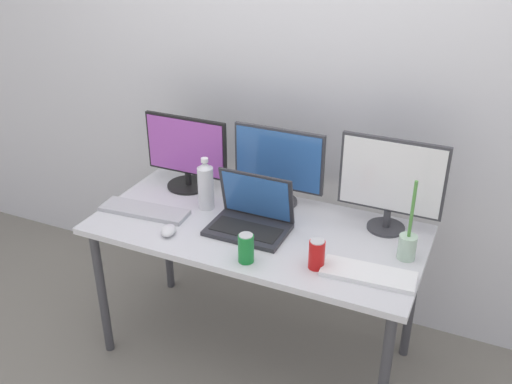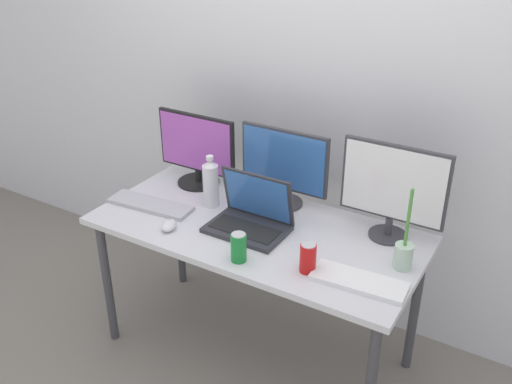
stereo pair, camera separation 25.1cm
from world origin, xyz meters
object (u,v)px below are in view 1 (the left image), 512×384
Objects in this scene: soda_can_near_keyboard at (317,254)px; bamboo_vase at (407,244)px; monitor_right at (391,181)px; monitor_center at (278,164)px; soda_can_by_laptop at (246,248)px; keyboard_aux at (368,274)px; mouse_by_keyboard at (168,231)px; monitor_left at (186,152)px; laptop_silver at (251,217)px; water_bottle at (206,185)px; work_desk at (256,240)px; keyboard_main at (145,210)px.

bamboo_vase is at bearing 34.59° from soda_can_near_keyboard.
monitor_right is at bearing 65.87° from soda_can_near_keyboard.
monitor_right is at bearing -3.08° from monitor_center.
soda_can_near_keyboard is 1.00× the size of soda_can_by_laptop.
keyboard_aux is (0.02, -0.39, -0.23)m from monitor_right.
monitor_center is at bearing 176.92° from monitor_right.
bamboo_vase is (0.11, 0.19, 0.06)m from keyboard_aux.
monitor_left is at bearing 89.83° from mouse_by_keyboard.
bamboo_vase is (1.16, -0.20, -0.13)m from monitor_left.
laptop_silver is 0.27m from soda_can_by_laptop.
mouse_by_keyboard is at bearing -152.87° from monitor_right.
monitor_center is 0.98× the size of monitor_right.
monitor_center reaches higher than soda_can_near_keyboard.
laptop_silver is 0.30m from water_bottle.
laptop_silver reaches higher than soda_can_by_laptop.
monitor_right reaches higher than soda_can_near_keyboard.
bamboo_vase reaches higher than work_desk.
soda_can_by_laptop is at bearing -74.13° from work_desk.
bamboo_vase reaches higher than soda_can_near_keyboard.
laptop_silver is (-0.56, -0.25, -0.18)m from monitor_right.
mouse_by_keyboard is at bearing -146.65° from work_desk.
monitor_left is 1.19m from bamboo_vase.
laptop_silver is (0.48, -0.25, -0.13)m from monitor_left.
laptop_silver is at bearing 12.64° from mouse_by_keyboard.
bamboo_vase reaches higher than laptop_silver.
keyboard_aux is at bearing 11.96° from soda_can_by_laptop.
keyboard_main and keyboard_aux have the same top height.
soda_can_near_keyboard is (0.35, -0.19, 0.13)m from work_desk.
bamboo_vase is (0.97, -0.04, -0.05)m from water_bottle.
monitor_right is 3.66× the size of soda_can_near_keyboard.
keyboard_main is (-1.08, -0.32, -0.23)m from monitor_right.
monitor_right is 1.00m from mouse_by_keyboard.
monitor_center is at bearing 86.48° from laptop_silver.
monitor_right is 1.24× the size of keyboard_aux.
bamboo_vase is (0.67, 0.03, 0.14)m from work_desk.
monitor_center is 1.27× the size of laptop_silver.
work_desk is 4.27× the size of laptop_silver.
work_desk is 11.99× the size of soda_can_by_laptop.
soda_can_near_keyboard is at bearing -17.83° from mouse_by_keyboard.
keyboard_main is 0.90m from soda_can_near_keyboard.
monitor_center is 1.73× the size of water_bottle.
monitor_center is (0.49, 0.02, 0.01)m from monitor_left.
keyboard_aux is at bearing -14.19° from laptop_silver.
soda_can_by_laptop is (-0.47, -0.50, -0.18)m from monitor_right.
bamboo_vase is (0.13, -0.20, -0.17)m from monitor_right.
work_desk is at bearing 5.28° from keyboard_main.
mouse_by_keyboard is (-0.33, -0.22, 0.09)m from work_desk.
mouse_by_keyboard is 0.78× the size of soda_can_by_laptop.
water_bottle is 0.50m from soda_can_by_laptop.
monitor_center is 0.55m from soda_can_by_laptop.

